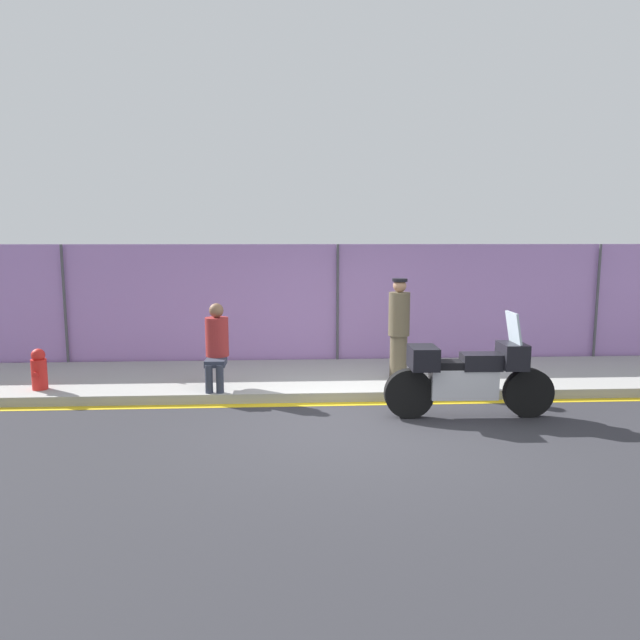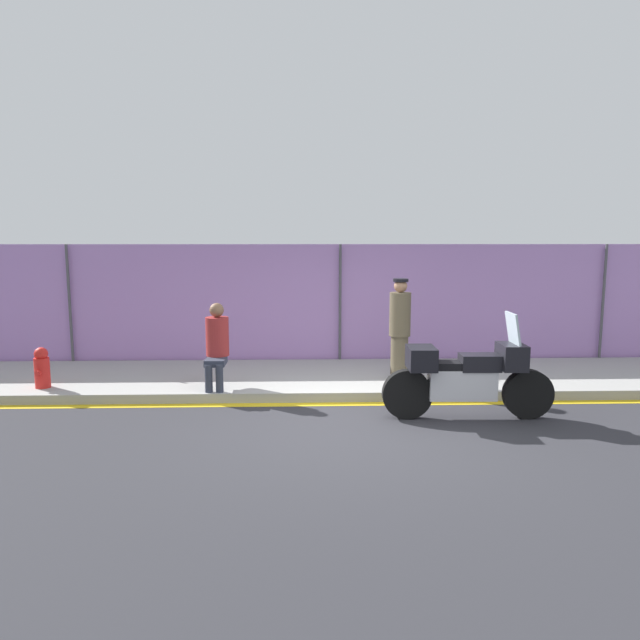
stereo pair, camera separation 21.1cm
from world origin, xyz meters
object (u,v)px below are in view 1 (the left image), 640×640
(person_seated_on_curb, at_px, (217,341))
(fire_hydrant, at_px, (39,369))
(motorcycle, at_px, (468,376))
(officer_standing, at_px, (399,327))

(person_seated_on_curb, xyz_separation_m, fire_hydrant, (-2.67, -0.00, -0.41))
(person_seated_on_curb, bearing_deg, motorcycle, -19.56)
(officer_standing, xyz_separation_m, person_seated_on_curb, (-2.88, -0.43, -0.12))
(person_seated_on_curb, bearing_deg, officer_standing, 8.43)
(motorcycle, relative_size, person_seated_on_curb, 1.79)
(motorcycle, distance_m, person_seated_on_curb, 3.73)
(motorcycle, xyz_separation_m, fire_hydrant, (-6.17, 1.24, -0.12))
(officer_standing, bearing_deg, fire_hydrant, -175.56)
(motorcycle, height_order, officer_standing, officer_standing)
(motorcycle, bearing_deg, officer_standing, 111.96)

